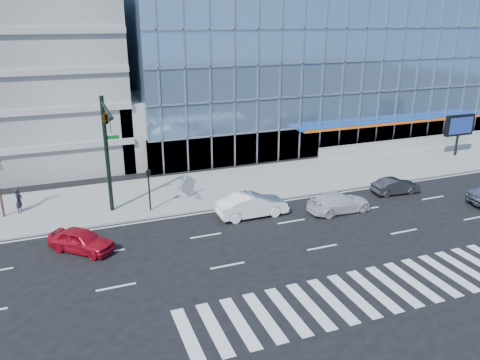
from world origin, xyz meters
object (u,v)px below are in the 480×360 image
object	(u,v)px
dark_sedan	(395,186)
tilted_panel	(188,185)
marquee_sign	(459,126)
traffic_signal	(107,131)
ped_signal_post	(149,184)
white_sedan	(252,205)
pedestrian	(19,200)
white_suv	(339,203)
red_sedan	(81,240)

from	to	relation	value
dark_sedan	tilted_panel	bearing A→B (deg)	76.68
marquee_sign	dark_sedan	size ratio (longest dim) A/B	1.08
traffic_signal	ped_signal_post	xyz separation A→B (m)	(2.50, 0.37, -4.02)
traffic_signal	ped_signal_post	distance (m)	4.75
white_sedan	pedestrian	world-z (taller)	pedestrian
ped_signal_post	marquee_sign	distance (m)	30.67
dark_sedan	pedestrian	size ratio (longest dim) A/B	2.12
ped_signal_post	dark_sedan	xyz separation A→B (m)	(18.38, -3.14, -1.53)
white_suv	white_sedan	bearing A→B (deg)	74.92
ped_signal_post	white_sedan	xyz separation A→B (m)	(6.38, -3.14, -1.33)
white_sedan	red_sedan	size ratio (longest dim) A/B	1.22
ped_signal_post	tilted_panel	distance (m)	3.73
traffic_signal	white_suv	size ratio (longest dim) A/B	1.72
marquee_sign	pedestrian	world-z (taller)	marquee_sign
ped_signal_post	traffic_signal	bearing A→B (deg)	-171.48
red_sedan	tilted_panel	world-z (taller)	tilted_panel
red_sedan	traffic_signal	bearing A→B (deg)	11.33
white_suv	dark_sedan	xyz separation A→B (m)	(6.00, 1.47, -0.06)
ped_signal_post	pedestrian	distance (m)	9.07
pedestrian	white_suv	bearing A→B (deg)	-88.91
traffic_signal	white_sedan	world-z (taller)	traffic_signal
white_suv	pedestrian	size ratio (longest dim) A/B	2.65
white_sedan	pedestrian	xyz separation A→B (m)	(-14.86, 6.15, 0.22)
ped_signal_post	dark_sedan	bearing A→B (deg)	-9.71
traffic_signal	white_sedan	distance (m)	10.73
traffic_signal	tilted_panel	world-z (taller)	traffic_signal
marquee_sign	white_suv	world-z (taller)	marquee_sign
traffic_signal	pedestrian	distance (m)	8.59
dark_sedan	red_sedan	bearing A→B (deg)	96.78
traffic_signal	white_suv	bearing A→B (deg)	-15.91
marquee_sign	pedestrian	size ratio (longest dim) A/B	2.29
marquee_sign	red_sedan	distance (m)	36.16
white_sedan	tilted_panel	world-z (taller)	tilted_panel
white_suv	white_sedan	size ratio (longest dim) A/B	0.95
ped_signal_post	white_suv	world-z (taller)	ped_signal_post
ped_signal_post	dark_sedan	distance (m)	18.71
white_suv	traffic_signal	bearing A→B (deg)	72.79
red_sedan	white_sedan	bearing A→B (deg)	-41.96
marquee_sign	white_suv	distance (m)	19.82
pedestrian	tilted_panel	xyz separation A→B (m)	(11.67, -1.40, 0.03)
white_suv	marquee_sign	bearing A→B (deg)	-68.37
red_sedan	pedestrian	xyz separation A→B (m)	(-3.65, 7.26, 0.34)
dark_sedan	tilted_panel	distance (m)	15.93
traffic_signal	ped_signal_post	bearing A→B (deg)	8.52
red_sedan	white_suv	bearing A→B (deg)	-48.82
ped_signal_post	marquee_sign	size ratio (longest dim) A/B	0.75
marquee_sign	white_sedan	world-z (taller)	marquee_sign
white_suv	dark_sedan	distance (m)	6.18
white_sedan	dark_sedan	world-z (taller)	white_sedan
white_suv	pedestrian	xyz separation A→B (m)	(-20.86, 7.63, 0.35)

